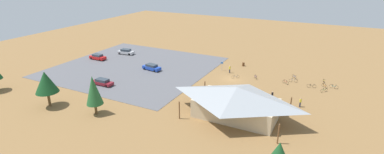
{
  "coord_description": "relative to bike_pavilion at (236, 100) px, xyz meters",
  "views": [
    {
      "loc": [
        -19.26,
        56.81,
        22.95
      ],
      "look_at": [
        6.88,
        5.53,
        1.2
      ],
      "focal_mm": 27.27,
      "sensor_mm": 36.0,
      "label": 1
    }
  ],
  "objects": [
    {
      "name": "ground",
      "position": [
        6.32,
        -15.75,
        -2.97
      ],
      "size": [
        160.0,
        160.0,
        0.0
      ],
      "primitive_type": "plane",
      "color": "olive",
      "rests_on": "ground"
    },
    {
      "name": "parking_lot_asphalt",
      "position": [
        30.29,
        -12.94,
        -2.94
      ],
      "size": [
        35.86,
        34.56,
        0.05
      ],
      "primitive_type": "cube",
      "color": "#56565B",
      "rests_on": "ground"
    },
    {
      "name": "bike_pavilion",
      "position": [
        0.0,
        0.0,
        0.0
      ],
      "size": [
        16.04,
        10.2,
        5.19
      ],
      "color": "#C6B28E",
      "rests_on": "ground"
    },
    {
      "name": "trash_bin",
      "position": [
        6.83,
        -25.69,
        -2.52
      ],
      "size": [
        0.6,
        0.6,
        0.9
      ],
      "primitive_type": "cylinder",
      "color": "brown",
      "rests_on": "ground"
    },
    {
      "name": "lot_sign",
      "position": [
        10.34,
        -20.1,
        -1.56
      ],
      "size": [
        0.56,
        0.08,
        2.2
      ],
      "color": "#99999E",
      "rests_on": "ground"
    },
    {
      "name": "pine_far_east",
      "position": [
        30.34,
        11.23,
        1.57
      ],
      "size": [
        3.87,
        3.87,
        6.45
      ],
      "color": "brown",
      "rests_on": "ground"
    },
    {
      "name": "pine_midwest",
      "position": [
        21.01,
        9.68,
        1.27
      ],
      "size": [
        2.73,
        2.73,
        6.7
      ],
      "color": "brown",
      "rests_on": "ground"
    },
    {
      "name": "bicycle_white_yard_left",
      "position": [
        -5.95,
        -20.09,
        -2.58
      ],
      "size": [
        1.74,
        0.6,
        0.84
      ],
      "color": "black",
      "rests_on": "ground"
    },
    {
      "name": "bicycle_red_trailside",
      "position": [
        -4.68,
        -18.38,
        -2.6
      ],
      "size": [
        1.41,
        0.91,
        0.82
      ],
      "color": "black",
      "rests_on": "ground"
    },
    {
      "name": "bicycle_purple_yard_front",
      "position": [
        1.75,
        -18.42,
        -2.57
      ],
      "size": [
        0.98,
        1.45,
        0.89
      ],
      "color": "black",
      "rests_on": "ground"
    },
    {
      "name": "bicycle_orange_yard_right",
      "position": [
        -12.1,
        -19.91,
        -2.61
      ],
      "size": [
        1.13,
        1.33,
        0.78
      ],
      "color": "black",
      "rests_on": "ground"
    },
    {
      "name": "bicycle_yellow_edge_north",
      "position": [
        -11.76,
        -22.69,
        -2.6
      ],
      "size": [
        0.48,
        1.64,
        0.85
      ],
      "color": "black",
      "rests_on": "ground"
    },
    {
      "name": "bicycle_green_lone_east",
      "position": [
        -12.17,
        -17.41,
        -2.59
      ],
      "size": [
        1.16,
        1.31,
        0.79
      ],
      "color": "black",
      "rests_on": "ground"
    },
    {
      "name": "bicycle_silver_edge_south",
      "position": [
        5.79,
        -16.73,
        -2.62
      ],
      "size": [
        1.47,
        1.0,
        0.77
      ],
      "color": "black",
      "rests_on": "ground"
    },
    {
      "name": "bicycle_black_back_row",
      "position": [
        -9.77,
        -18.58,
        -2.58
      ],
      "size": [
        1.75,
        0.61,
        0.88
      ],
      "color": "black",
      "rests_on": "ground"
    },
    {
      "name": "bicycle_blue_mid_cluster",
      "position": [
        -5.78,
        -22.58,
        -2.62
      ],
      "size": [
        1.11,
        1.27,
        0.8
      ],
      "color": "black",
      "rests_on": "ground"
    },
    {
      "name": "bicycle_teal_lone_west",
      "position": [
        -13.76,
        -20.2,
        -2.57
      ],
      "size": [
        1.72,
        0.48,
        0.93
      ],
      "color": "black",
      "rests_on": "ground"
    },
    {
      "name": "car_red_second_row",
      "position": [
        42.74,
        -13.31,
        -2.2
      ],
      "size": [
        4.51,
        1.85,
        1.45
      ],
      "color": "red",
      "rests_on": "parking_lot_asphalt"
    },
    {
      "name": "car_blue_aisle_side",
      "position": [
        25.23,
        -12.77,
        -2.2
      ],
      "size": [
        4.73,
        2.3,
        1.44
      ],
      "color": "#1E42B2",
      "rests_on": "parking_lot_asphalt"
    },
    {
      "name": "car_maroon_end_stall",
      "position": [
        29.0,
        -0.38,
        -2.26
      ],
      "size": [
        4.71,
        1.76,
        1.33
      ],
      "color": "maroon",
      "rests_on": "parking_lot_asphalt"
    },
    {
      "name": "car_silver_by_curb",
      "position": [
        39.33,
        -20.68,
        -2.19
      ],
      "size": [
        4.74,
        2.43,
        1.49
      ],
      "color": "#BCBCC1",
      "rests_on": "parking_lot_asphalt"
    },
    {
      "name": "visitor_at_bikes",
      "position": [
        -3.96,
        -8.84,
        -2.01
      ],
      "size": [
        0.36,
        0.37,
        1.82
      ],
      "color": "#2D3347",
      "rests_on": "ground"
    },
    {
      "name": "visitor_crossing_yard",
      "position": [
        8.12,
        -19.42,
        -2.02
      ],
      "size": [
        0.36,
        0.39,
        1.8
      ],
      "color": "#2D3347",
      "rests_on": "ground"
    },
    {
      "name": "visitor_near_lot",
      "position": [
        -8.92,
        -8.43,
        -2.06
      ],
      "size": [
        0.36,
        0.36,
        1.73
      ],
      "color": "#2D3347",
      "rests_on": "ground"
    }
  ]
}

